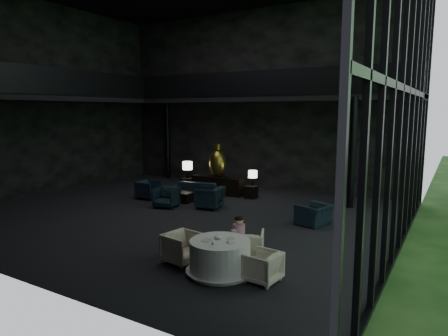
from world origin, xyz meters
The scene contains 33 objects.
floor centered at (0.00, 0.00, 0.00)m, with size 14.00×12.00×0.02m, color black.
wall_back centered at (0.00, 6.00, 4.00)m, with size 14.00×0.04×8.00m, color black.
wall_left centered at (-7.00, 0.00, 4.00)m, with size 0.04×12.00×8.00m, color black.
curtain_wall centered at (6.95, 0.00, 4.00)m, with size 0.20×12.00×8.00m, color black, non-canonical shape.
mezzanine_left centered at (-6.00, 0.00, 4.00)m, with size 2.00×12.00×0.25m, color black.
mezzanine_back centered at (1.00, 5.00, 4.00)m, with size 12.00×2.00×0.25m, color black.
railing_left centered at (-5.00, 0.00, 4.60)m, with size 0.06×12.00×1.00m, color black.
railing_back centered at (1.00, 4.00, 4.60)m, with size 12.00×0.06×1.00m, color black.
column_nw centered at (-5.00, 5.70, 2.00)m, with size 0.24×0.24×4.00m, color black.
column_ne centered at (4.80, 4.00, 2.00)m, with size 0.24×0.24×4.00m, color black.
console centered at (-0.63, 3.59, 0.37)m, with size 2.33×0.53×0.74m, color black.
bronze_urn centered at (-0.63, 3.59, 1.33)m, with size 0.74×0.74×1.38m.
side_table_left centered at (-2.23, 3.61, 0.27)m, with size 0.48×0.48×0.53m, color black.
table_lamp_left centered at (-2.23, 3.63, 1.06)m, with size 0.44×0.44×0.74m.
side_table_right centered at (0.97, 3.55, 0.25)m, with size 0.46×0.46×0.50m, color black.
table_lamp_right centered at (0.97, 3.69, 0.94)m, with size 0.36×0.36×0.61m.
sofa centered at (-1.07, 2.88, 0.43)m, with size 2.18×0.64×0.85m, color black.
lounge_armchair_west centered at (-2.53, 1.35, 0.41)m, with size 0.81×0.75×0.83m, color black.
lounge_armchair_east centered at (0.42, 1.24, 0.47)m, with size 0.91×0.85×0.93m, color black.
lounge_armchair_south centered at (-1.00, 0.59, 0.43)m, with size 0.83×0.78×0.86m, color black.
window_armchair centered at (4.39, 1.14, 0.41)m, with size 0.93×0.61×0.82m, color black.
coffee_table centered at (-1.06, 1.74, 0.19)m, with size 0.85×0.85×0.38m, color black.
dining_table centered at (3.81, -3.56, 0.33)m, with size 1.49×1.49×0.75m.
dining_chair_north centered at (3.93, -2.49, 0.38)m, with size 0.73×0.68×0.75m, color beige.
dining_chair_east centered at (4.77, -3.45, 0.32)m, with size 0.61×0.58×0.63m, color beige.
dining_chair_west centered at (2.73, -3.45, 0.39)m, with size 0.77×0.72×0.79m, color beige.
child centered at (3.77, -2.62, 0.76)m, with size 0.29×0.29×0.62m.
plate_a centered at (3.59, -3.72, 0.76)m, with size 0.26×0.26×0.02m, color white.
plate_b centered at (3.95, -3.35, 0.76)m, with size 0.20×0.20×0.01m, color white.
saucer centered at (4.13, -3.59, 0.76)m, with size 0.16×0.16×0.01m, color white.
coffee_cup centered at (4.06, -3.63, 0.79)m, with size 0.07×0.07×0.06m, color white.
cereal_bowl centered at (3.73, -3.50, 0.79)m, with size 0.18×0.18×0.09m, color white.
cream_pot centered at (3.83, -3.88, 0.78)m, with size 0.05×0.05×0.06m, color #99999E.
Camera 1 is at (8.11, -10.62, 3.52)m, focal length 32.00 mm.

